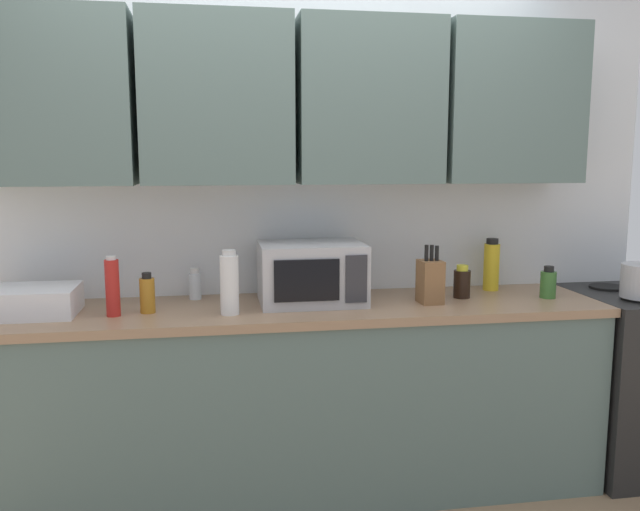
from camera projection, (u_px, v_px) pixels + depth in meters
The scene contains 12 objects.
wall_back_with_cabinets at pixel (292, 155), 3.11m from camera, with size 3.69×0.38×2.60m.
counter_run at pixel (299, 398), 3.06m from camera, with size 2.82×0.63×0.90m.
microwave at pixel (311, 273), 3.02m from camera, with size 0.48×0.37×0.28m.
dish_rack at pixel (31, 301), 2.79m from camera, with size 0.38×0.30×0.12m, color silver.
knife_block at pixel (430, 281), 3.02m from camera, with size 0.11×0.12×0.27m.
bottle_amber_vinegar at pixel (147, 294), 2.83m from camera, with size 0.07×0.07×0.18m.
bottle_clear_tall at pixel (195, 285), 3.10m from camera, with size 0.06×0.06×0.15m.
bottle_soy_dark at pixel (462, 283), 3.14m from camera, with size 0.08×0.08×0.16m.
bottle_yellow_mustard at pixel (491, 265), 3.31m from camera, with size 0.08×0.08×0.26m.
bottle_white_jar at pixel (229, 283), 2.79m from camera, with size 0.08×0.08×0.28m.
bottle_green_oil at pixel (548, 284), 3.13m from camera, with size 0.08×0.08×0.15m.
bottle_red_sauce at pixel (112, 287), 2.76m from camera, with size 0.06×0.06×0.26m.
Camera 1 is at (-0.39, -3.20, 1.57)m, focal length 36.58 mm.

